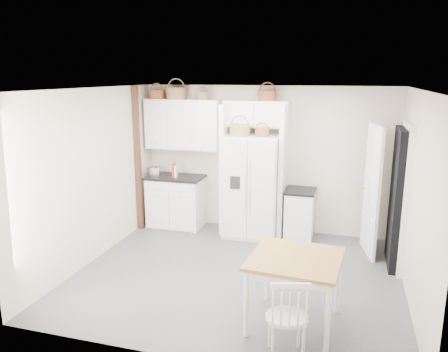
% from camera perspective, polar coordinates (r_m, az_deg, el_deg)
% --- Properties ---
extents(floor, '(4.50, 4.50, 0.00)m').
position_cam_1_polar(floor, '(6.40, 1.77, -12.70)').
color(floor, '#3E3E45').
rests_on(floor, ground).
extents(ceiling, '(4.50, 4.50, 0.00)m').
position_cam_1_polar(ceiling, '(5.76, 1.95, 11.27)').
color(ceiling, white).
rests_on(ceiling, wall_back).
extents(wall_back, '(4.50, 0.00, 4.50)m').
position_cam_1_polar(wall_back, '(7.85, 5.48, 2.17)').
color(wall_back, beige).
rests_on(wall_back, floor).
extents(wall_left, '(0.00, 4.00, 4.00)m').
position_cam_1_polar(wall_left, '(6.84, -16.72, 0.02)').
color(wall_left, beige).
rests_on(wall_left, floor).
extents(wall_right, '(0.00, 4.00, 4.00)m').
position_cam_1_polar(wall_right, '(5.83, 23.82, -2.78)').
color(wall_right, beige).
rests_on(wall_right, floor).
extents(refrigerator, '(0.92, 0.74, 1.78)m').
position_cam_1_polar(refrigerator, '(7.60, 3.75, -1.33)').
color(refrigerator, white).
rests_on(refrigerator, floor).
extents(base_cab_left, '(0.99, 0.62, 0.92)m').
position_cam_1_polar(base_cab_left, '(8.23, -6.25, -3.38)').
color(base_cab_left, white).
rests_on(base_cab_left, floor).
extents(base_cab_right, '(0.47, 0.56, 0.83)m').
position_cam_1_polar(base_cab_right, '(7.69, 9.83, -5.03)').
color(base_cab_right, white).
rests_on(base_cab_right, floor).
extents(dining_table, '(1.06, 1.06, 0.82)m').
position_cam_1_polar(dining_table, '(5.14, 9.16, -14.60)').
color(dining_table, brown).
rests_on(dining_table, floor).
extents(windsor_chair, '(0.52, 0.49, 0.88)m').
position_cam_1_polar(windsor_chair, '(4.60, 8.20, -17.76)').
color(windsor_chair, white).
rests_on(windsor_chair, floor).
extents(counter_left, '(1.03, 0.67, 0.04)m').
position_cam_1_polar(counter_left, '(8.10, -6.33, -0.14)').
color(counter_left, black).
rests_on(counter_left, base_cab_left).
extents(counter_right, '(0.51, 0.60, 0.04)m').
position_cam_1_polar(counter_right, '(7.57, 9.96, -1.93)').
color(counter_right, black).
rests_on(counter_right, base_cab_right).
extents(toaster, '(0.24, 0.14, 0.16)m').
position_cam_1_polar(toaster, '(8.18, -9.09, 0.61)').
color(toaster, silver).
rests_on(toaster, counter_left).
extents(cookbook_red, '(0.06, 0.17, 0.25)m').
position_cam_1_polar(cookbook_red, '(8.00, -6.56, 0.74)').
color(cookbook_red, '#B1261E').
rests_on(cookbook_red, counter_left).
extents(cookbook_cream, '(0.05, 0.15, 0.22)m').
position_cam_1_polar(cookbook_cream, '(7.99, -6.28, 0.62)').
color(cookbook_cream, white).
rests_on(cookbook_cream, counter_left).
extents(basket_upper_a, '(0.28, 0.28, 0.16)m').
position_cam_1_polar(basket_upper_a, '(8.17, -8.76, 10.48)').
color(basket_upper_a, brown).
rests_on(basket_upper_a, upper_cabinet).
extents(basket_upper_b, '(0.36, 0.36, 0.21)m').
position_cam_1_polar(basket_upper_b, '(8.02, -6.24, 10.69)').
color(basket_upper_b, brown).
rests_on(basket_upper_b, upper_cabinet).
extents(basket_upper_c, '(0.23, 0.23, 0.13)m').
position_cam_1_polar(basket_upper_c, '(7.84, -2.80, 10.42)').
color(basket_upper_c, brown).
rests_on(basket_upper_c, upper_cabinet).
extents(basket_bridge_b, '(0.30, 0.30, 0.17)m').
position_cam_1_polar(basket_bridge_b, '(7.55, 5.67, 10.42)').
color(basket_bridge_b, brown).
rests_on(basket_bridge_b, bridge_cabinet).
extents(basket_fridge_a, '(0.34, 0.34, 0.18)m').
position_cam_1_polar(basket_fridge_a, '(7.37, 2.08, 6.02)').
color(basket_fridge_a, brown).
rests_on(basket_fridge_a, refrigerator).
extents(basket_fridge_b, '(0.23, 0.23, 0.13)m').
position_cam_1_polar(basket_fridge_b, '(7.29, 4.98, 5.67)').
color(basket_fridge_b, brown).
rests_on(basket_fridge_b, refrigerator).
extents(upper_cabinet, '(1.40, 0.34, 0.90)m').
position_cam_1_polar(upper_cabinet, '(8.01, -5.32, 6.73)').
color(upper_cabinet, white).
rests_on(upper_cabinet, wall_back).
extents(bridge_cabinet, '(1.12, 0.34, 0.45)m').
position_cam_1_polar(bridge_cabinet, '(7.60, 4.26, 8.11)').
color(bridge_cabinet, white).
rests_on(bridge_cabinet, wall_back).
extents(fridge_panel_left, '(0.08, 0.60, 2.30)m').
position_cam_1_polar(fridge_panel_left, '(7.75, 0.24, 0.94)').
color(fridge_panel_left, white).
rests_on(fridge_panel_left, floor).
extents(fridge_panel_right, '(0.08, 0.60, 2.30)m').
position_cam_1_polar(fridge_panel_right, '(7.54, 7.72, 0.48)').
color(fridge_panel_right, white).
rests_on(fridge_panel_right, floor).
extents(trim_post, '(0.09, 0.09, 2.60)m').
position_cam_1_polar(trim_post, '(7.96, -11.19, 2.12)').
color(trim_post, '#341811').
rests_on(trim_post, floor).
extents(doorway_void, '(0.18, 0.85, 2.05)m').
position_cam_1_polar(doorway_void, '(6.85, 21.83, -2.73)').
color(doorway_void, black).
rests_on(doorway_void, floor).
extents(door_slab, '(0.21, 0.79, 2.05)m').
position_cam_1_polar(door_slab, '(7.15, 18.73, -1.85)').
color(door_slab, white).
rests_on(door_slab, floor).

